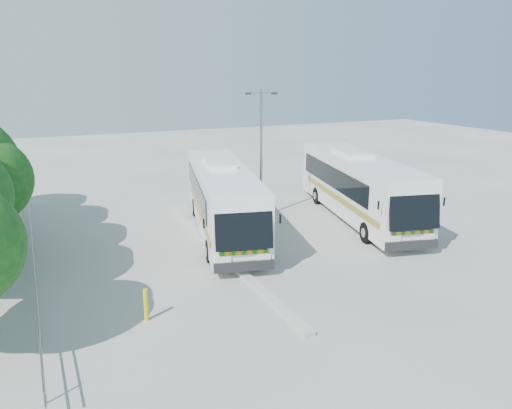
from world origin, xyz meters
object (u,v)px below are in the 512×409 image
coach_main (223,198)px  lamppost (261,149)px  coach_adjacent (358,185)px  bollard (146,305)px

coach_main → lamppost: (3.01, 1.81, 2.07)m
coach_adjacent → bollard: coach_adjacent is taller
coach_adjacent → bollard: size_ratio=11.55×
coach_main → coach_adjacent: (7.81, -0.72, 0.06)m
lamppost → bollard: bearing=-115.6°
bollard → coach_main: bearing=53.2°
coach_adjacent → coach_main: bearing=-172.0°
coach_adjacent → lamppost: lamppost is taller
coach_main → lamppost: 4.08m
coach_adjacent → lamppost: (-4.80, 2.53, 2.01)m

